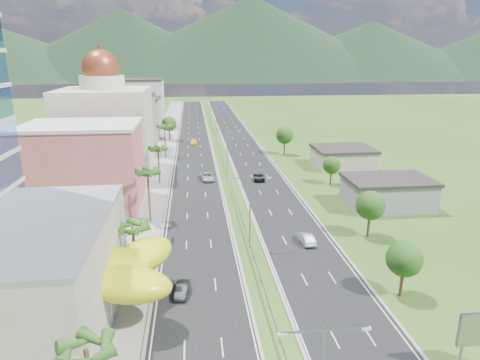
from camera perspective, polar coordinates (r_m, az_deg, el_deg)
name	(u,v)px	position (r m, az deg, el deg)	size (l,w,h in m)	color
ground	(260,282)	(55.33, 2.72, -13.42)	(500.00, 500.00, 0.00)	#2D5119
road_left	(194,143)	(140.11, -6.14, 4.95)	(11.00, 260.00, 0.04)	black
road_right	(240,142)	(140.95, -0.01, 5.11)	(11.00, 260.00, 0.04)	black
sidewalk_left	(165,143)	(140.40, -10.03, 4.83)	(7.00, 260.00, 0.12)	gray
median_guardrail	(221,153)	(122.62, -2.56, 3.68)	(0.10, 216.06, 0.76)	gray
streetlight_median_b	(250,205)	(61.52, 1.34, -3.33)	(6.04, 0.25, 11.00)	gray
streetlight_median_c	(227,147)	(99.88, -1.73, 4.37)	(6.04, 0.25, 11.00)	gray
streetlight_median_d	(216,120)	(144.11, -3.22, 8.05)	(6.04, 0.25, 11.00)	gray
streetlight_median_e	(210,105)	(188.70, -4.02, 10.00)	(6.04, 0.25, 11.00)	gray
lime_canopy	(85,270)	(50.34, -19.98, -11.22)	(18.00, 15.00, 7.40)	#D0D114
pink_shophouse	(85,167)	(84.30, -20.01, 1.64)	(20.00, 15.00, 15.00)	#CB5F53
domed_building	(106,126)	(105.59, -17.43, 6.82)	(20.00, 20.00, 28.70)	beige
midrise_grey	(127,124)	(130.28, -14.88, 7.21)	(16.00, 15.00, 16.00)	gray
midrise_beige	(136,119)	(152.07, -13.69, 7.96)	(16.00, 15.00, 13.00)	#A29785
midrise_white	(143,104)	(174.43, -12.84, 9.86)	(16.00, 15.00, 18.00)	silver
shed_near	(387,194)	(84.56, 19.06, -1.75)	(15.00, 10.00, 5.00)	gray
shed_far	(343,158)	(112.06, 13.56, 2.85)	(14.00, 12.00, 4.40)	#A29785
palm_tree_a	(86,354)	(32.87, -19.81, -21.00)	(3.60, 3.60, 9.10)	#47301C
palm_tree_b	(133,229)	(53.98, -14.10, -6.37)	(3.60, 3.60, 8.10)	#47301C
palm_tree_c	(148,174)	(72.34, -12.21, 0.77)	(3.60, 3.60, 9.60)	#47301C
palm_tree_d	(158,150)	(94.82, -10.88, 3.92)	(3.60, 3.60, 8.60)	#47301C
palm_tree_e	(164,128)	(119.19, -10.05, 6.84)	(3.60, 3.60, 9.40)	#47301C
leafy_tree_lfar	(169,124)	(144.27, -9.42, 7.40)	(4.90, 4.90, 8.05)	#47301C
leafy_tree_ra	(404,259)	(53.68, 21.07, -9.82)	(4.20, 4.20, 6.90)	#47301C
leafy_tree_rb	(370,205)	(68.89, 16.99, -3.27)	(4.55, 4.55, 7.47)	#47301C
leafy_tree_rc	(332,165)	(95.20, 12.11, 1.94)	(3.85, 3.85, 6.33)	#47301C
leafy_tree_rd	(285,135)	(122.19, 5.97, 5.94)	(4.90, 4.90, 8.05)	#47301C
mountain_ridge	(251,80)	(502.76, 1.41, 13.20)	(860.00, 140.00, 90.00)	black
car_dark_left	(182,290)	(52.76, -7.73, -14.29)	(1.40, 4.02, 1.32)	black
car_silver_mid_left	(207,177)	(97.56, -4.41, 0.46)	(2.68, 5.81, 1.62)	#ACAEB4
car_yellow_far_left	(194,142)	(137.51, -6.18, 5.05)	(2.04, 5.02, 1.46)	yellow
car_silver_right	(306,238)	(65.98, 8.81, -7.68)	(1.62, 4.65, 1.53)	#A7A9AE
car_dark_far_right	(259,177)	(97.44, 2.53, 0.43)	(2.44, 5.29, 1.47)	black
motorcycle	(173,239)	(65.94, -8.96, -7.83)	(0.60, 1.97, 1.26)	black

